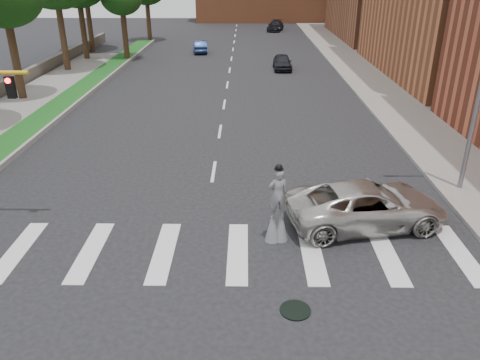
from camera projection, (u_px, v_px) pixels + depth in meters
ground_plane at (198, 269)px, 15.37m from camera, size 160.00×160.00×0.00m
grass_median at (65, 102)px, 33.61m from camera, size 2.00×60.00×0.25m
median_curb at (79, 102)px, 33.59m from camera, size 0.20×60.00×0.28m
sidewalk_right at (381, 87)px, 37.90m from camera, size 5.00×90.00×0.18m
stone_wall at (1, 89)px, 35.31m from camera, size 0.50×56.00×1.10m
manhole at (295, 310)px, 13.51m from camera, size 0.90×0.90×0.04m
streetlight at (480, 81)px, 18.65m from camera, size 2.05×0.20×9.00m
stilt_performer at (277, 210)px, 16.50m from camera, size 0.83×0.58×2.99m
suv_crossing at (367, 205)px, 17.67m from camera, size 6.45×3.82×1.68m
car_near at (282, 62)px, 44.43m from camera, size 1.68×4.11×1.40m
car_mid at (200, 47)px, 53.08m from camera, size 1.94×4.23×1.34m
car_far at (275, 26)px, 70.62m from camera, size 3.04×5.31×1.45m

